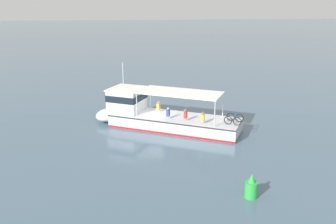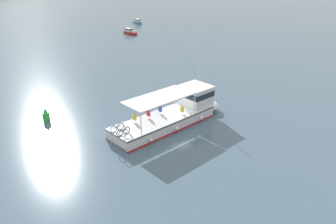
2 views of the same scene
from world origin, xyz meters
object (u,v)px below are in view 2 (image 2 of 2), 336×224
at_px(motorboat_near_port, 137,22).
at_px(channel_buoy, 46,116).
at_px(ferry_main, 176,113).
at_px(motorboat_off_stern, 130,32).

relative_size(motorboat_near_port, channel_buoy, 2.52).
distance_m(ferry_main, motorboat_near_port, 61.44).
height_order(motorboat_off_stern, motorboat_near_port, same).
bearing_deg(channel_buoy, ferry_main, -73.37).
xyz_separation_m(ferry_main, motorboat_off_stern, (40.48, 23.12, -0.47)).
xyz_separation_m(motorboat_near_port, channel_buoy, (-58.70, -15.03, 0.02)).
bearing_deg(motorboat_near_port, channel_buoy, -165.63).
height_order(motorboat_off_stern, channel_buoy, channel_buoy).
bearing_deg(motorboat_off_stern, motorboat_near_port, 16.23).
bearing_deg(motorboat_off_stern, ferry_main, -150.27).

